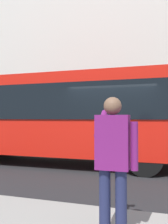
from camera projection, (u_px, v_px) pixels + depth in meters
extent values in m
plane|color=#232326|center=(115.00, 170.00, 7.39)|extent=(60.00, 60.00, 0.00)
cube|color=beige|center=(136.00, 42.00, 14.02)|extent=(28.00, 0.80, 12.00)
cube|color=red|center=(59.00, 115.00, 8.57)|extent=(9.00, 2.50, 2.60)
cube|color=black|center=(43.00, 101.00, 7.38)|extent=(7.60, 0.06, 1.10)
cylinder|color=black|center=(6.00, 143.00, 10.49)|extent=(1.00, 0.28, 1.00)
cylinder|color=black|center=(148.00, 148.00, 8.69)|extent=(1.00, 0.28, 1.00)
cylinder|color=black|center=(144.00, 158.00, 6.59)|extent=(1.00, 0.28, 1.00)
cylinder|color=#1E2347|center=(121.00, 204.00, 2.90)|extent=(0.14, 0.14, 0.82)
cylinder|color=#1E2347|center=(105.00, 202.00, 2.96)|extent=(0.14, 0.14, 0.82)
cube|color=#6B1960|center=(113.00, 142.00, 2.95)|extent=(0.40, 0.24, 0.66)
sphere|color=brown|center=(113.00, 106.00, 2.96)|extent=(0.22, 0.22, 0.22)
cylinder|color=#6B1960|center=(134.00, 146.00, 2.87)|extent=(0.09, 0.09, 0.58)
cylinder|color=#6B1960|center=(101.00, 124.00, 3.16)|extent=(0.09, 0.48, 0.37)
cube|color=black|center=(109.00, 109.00, 3.28)|extent=(0.07, 0.01, 0.14)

